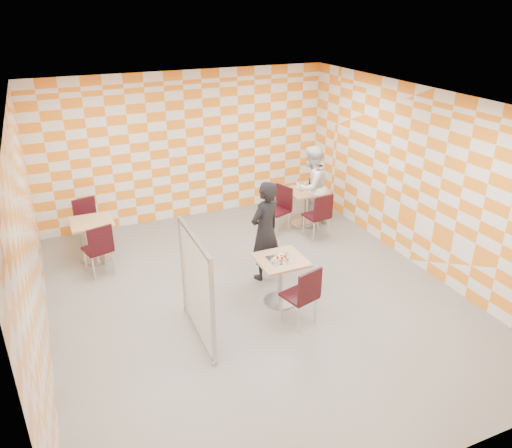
{
  "coord_description": "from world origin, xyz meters",
  "views": [
    {
      "loc": [
        -2.62,
        -6.06,
        4.28
      ],
      "look_at": [
        0.1,
        0.2,
        1.15
      ],
      "focal_mm": 35.0,
      "sensor_mm": 36.0,
      "label": 1
    }
  ],
  "objects": [
    {
      "name": "room_shell",
      "position": [
        0.0,
        0.54,
        1.5
      ],
      "size": [
        7.0,
        7.0,
        7.0
      ],
      "color": "gray",
      "rests_on": "ground"
    },
    {
      "name": "main_table",
      "position": [
        0.29,
        -0.28,
        0.51
      ],
      "size": [
        0.7,
        0.7,
        0.75
      ],
      "color": "tan",
      "rests_on": "ground"
    },
    {
      "name": "second_table",
      "position": [
        1.99,
        2.1,
        0.51
      ],
      "size": [
        0.7,
        0.7,
        0.75
      ],
      "color": "tan",
      "rests_on": "ground"
    },
    {
      "name": "empty_table",
      "position": [
        -2.11,
        2.24,
        0.51
      ],
      "size": [
        0.7,
        0.7,
        0.75
      ],
      "color": "tan",
      "rests_on": "ground"
    },
    {
      "name": "chair_main_front",
      "position": [
        0.33,
        -0.94,
        0.54
      ],
      "size": [
        0.52,
        0.52,
        0.92
      ],
      "color": "black",
      "rests_on": "ground"
    },
    {
      "name": "chair_second_front",
      "position": [
        1.93,
        1.39,
        0.54
      ],
      "size": [
        0.47,
        0.48,
        0.92
      ],
      "color": "black",
      "rests_on": "ground"
    },
    {
      "name": "chair_second_side",
      "position": [
        1.41,
        2.03,
        0.54
      ],
      "size": [
        0.55,
        0.54,
        0.92
      ],
      "color": "black",
      "rests_on": "ground"
    },
    {
      "name": "chair_empty_near",
      "position": [
        -2.08,
        1.64,
        0.54
      ],
      "size": [
        0.52,
        0.53,
        0.92
      ],
      "color": "black",
      "rests_on": "ground"
    },
    {
      "name": "chair_empty_far",
      "position": [
        -2.13,
        2.84,
        0.54
      ],
      "size": [
        0.51,
        0.52,
        0.92
      ],
      "color": "black",
      "rests_on": "ground"
    },
    {
      "name": "partition",
      "position": [
        -1.1,
        -0.6,
        0.79
      ],
      "size": [
        0.08,
        1.38,
        1.55
      ],
      "color": "white",
      "rests_on": "ground"
    },
    {
      "name": "man_dark",
      "position": [
        0.4,
        0.52,
        0.84
      ],
      "size": [
        0.72,
        0.61,
        1.68
      ],
      "primitive_type": "imported",
      "rotation": [
        0.0,
        0.0,
        3.55
      ],
      "color": "black",
      "rests_on": "ground"
    },
    {
      "name": "man_white",
      "position": [
        2.08,
        2.02,
        0.84
      ],
      "size": [
        0.98,
        0.88,
        1.67
      ],
      "primitive_type": "imported",
      "rotation": [
        0.0,
        0.0,
        3.51
      ],
      "color": "white",
      "rests_on": "ground"
    },
    {
      "name": "pizza_on_foil",
      "position": [
        0.29,
        -0.29,
        0.77
      ],
      "size": [
        0.4,
        0.4,
        0.04
      ],
      "color": "silver",
      "rests_on": "main_table"
    },
    {
      "name": "sport_bottle",
      "position": [
        1.9,
        2.22,
        0.84
      ],
      "size": [
        0.06,
        0.06,
        0.2
      ],
      "color": "white",
      "rests_on": "second_table"
    },
    {
      "name": "soda_bottle",
      "position": [
        2.15,
        2.17,
        0.85
      ],
      "size": [
        0.07,
        0.07,
        0.23
      ],
      "color": "black",
      "rests_on": "second_table"
    }
  ]
}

